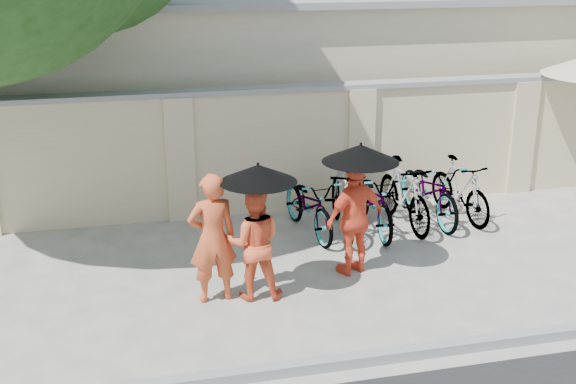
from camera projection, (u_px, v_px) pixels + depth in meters
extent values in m
plane|color=#B7AF9E|center=(286.00, 297.00, 9.13)|extent=(80.00, 80.00, 0.00)
cube|color=gray|center=(324.00, 364.00, 7.55)|extent=(40.00, 0.16, 0.12)
cube|color=beige|center=(300.00, 150.00, 11.97)|extent=(20.00, 0.30, 2.00)
cube|color=beige|center=(302.00, 74.00, 15.50)|extent=(14.00, 6.00, 3.20)
imported|color=#D2542A|center=(212.00, 238.00, 8.80)|extent=(0.64, 0.46, 1.66)
imported|color=#E5582F|center=(254.00, 243.00, 8.90)|extent=(0.79, 0.66, 1.47)
cylinder|color=black|center=(259.00, 206.00, 8.68)|extent=(0.02, 0.02, 0.82)
cone|color=black|center=(258.00, 173.00, 8.54)|extent=(0.94, 0.94, 0.22)
imported|color=#F14F2C|center=(355.00, 218.00, 9.57)|extent=(0.99, 0.68, 1.56)
cylinder|color=black|center=(360.00, 183.00, 9.34)|extent=(0.02, 0.02, 0.81)
cone|color=black|center=(361.00, 153.00, 9.21)|extent=(1.00, 1.00, 0.23)
imported|color=gray|center=(309.00, 205.00, 10.99)|extent=(0.85, 1.83, 0.93)
imported|color=gray|center=(343.00, 199.00, 11.01)|extent=(0.75, 1.87, 1.09)
imported|color=gray|center=(374.00, 201.00, 11.12)|extent=(0.73, 1.87, 0.97)
imported|color=gray|center=(404.00, 194.00, 11.26)|extent=(0.62, 1.81, 1.07)
imported|color=gray|center=(430.00, 190.00, 11.54)|extent=(0.77, 1.95, 1.00)
imported|color=gray|center=(460.00, 189.00, 11.61)|extent=(0.68, 1.69, 0.99)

